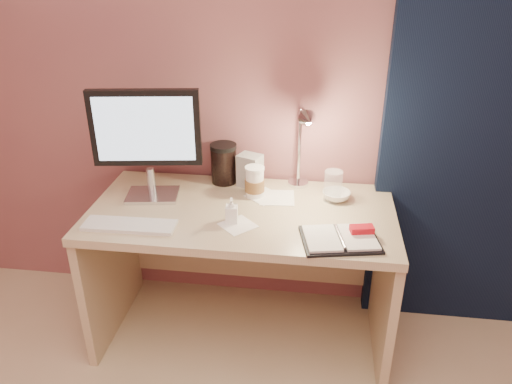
# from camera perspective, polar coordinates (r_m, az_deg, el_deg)

# --- Properties ---
(room) EXTENTS (3.50, 3.50, 3.50)m
(room) POSITION_cam_1_polar(r_m,az_deg,el_deg) (2.48, 22.04, 8.44)
(room) COLOR #C6B28E
(room) RESTS_ON ground
(desk) EXTENTS (1.40, 0.70, 0.73)m
(desk) POSITION_cam_1_polar(r_m,az_deg,el_deg) (2.47, -1.30, -5.83)
(desk) COLOR tan
(desk) RESTS_ON ground
(monitor) EXTENTS (0.50, 0.21, 0.53)m
(monitor) POSITION_cam_1_polar(r_m,az_deg,el_deg) (2.33, -12.43, 6.37)
(monitor) COLOR silver
(monitor) RESTS_ON desk
(keyboard) EXTENTS (0.40, 0.13, 0.02)m
(keyboard) POSITION_cam_1_polar(r_m,az_deg,el_deg) (2.22, -14.25, -3.71)
(keyboard) COLOR white
(keyboard) RESTS_ON desk
(planner) EXTENTS (0.35, 0.29, 0.05)m
(planner) POSITION_cam_1_polar(r_m,az_deg,el_deg) (2.08, 9.78, -5.20)
(planner) COLOR black
(planner) RESTS_ON desk
(paper_a) EXTENTS (0.19, 0.19, 0.00)m
(paper_a) POSITION_cam_1_polar(r_m,az_deg,el_deg) (2.17, -2.08, -3.82)
(paper_a) COLOR white
(paper_a) RESTS_ON desk
(paper_b) EXTENTS (0.18, 0.18, 0.00)m
(paper_b) POSITION_cam_1_polar(r_m,az_deg,el_deg) (2.40, 2.41, -0.65)
(paper_b) COLOR white
(paper_b) RESTS_ON desk
(paper_c) EXTENTS (0.20, 0.20, 0.00)m
(paper_c) POSITION_cam_1_polar(r_m,az_deg,el_deg) (2.41, 0.97, -0.49)
(paper_c) COLOR white
(paper_c) RESTS_ON desk
(coffee_cup) EXTENTS (0.09, 0.09, 0.15)m
(coffee_cup) POSITION_cam_1_polar(r_m,az_deg,el_deg) (2.38, -0.16, 1.07)
(coffee_cup) COLOR white
(coffee_cup) RESTS_ON desk
(clear_cup) EXTENTS (0.09, 0.09, 0.15)m
(clear_cup) POSITION_cam_1_polar(r_m,az_deg,el_deg) (2.37, 8.79, 0.67)
(clear_cup) COLOR white
(clear_cup) RESTS_ON desk
(bowl) EXTENTS (0.17, 0.17, 0.04)m
(bowl) POSITION_cam_1_polar(r_m,az_deg,el_deg) (2.40, 9.17, -0.39)
(bowl) COLOR white
(bowl) RESTS_ON desk
(lotion_bottle) EXTENTS (0.06, 0.06, 0.11)m
(lotion_bottle) POSITION_cam_1_polar(r_m,az_deg,el_deg) (2.17, -2.81, -2.11)
(lotion_bottle) COLOR white
(lotion_bottle) RESTS_ON desk
(dark_jar) EXTENTS (0.13, 0.13, 0.18)m
(dark_jar) POSITION_cam_1_polar(r_m,az_deg,el_deg) (2.53, -3.70, 3.06)
(dark_jar) COLOR black
(dark_jar) RESTS_ON desk
(product_box) EXTENTS (0.14, 0.12, 0.17)m
(product_box) POSITION_cam_1_polar(r_m,az_deg,el_deg) (2.48, -0.70, 2.47)
(product_box) COLOR #B3B4AF
(product_box) RESTS_ON desk
(desk_lamp) EXTENTS (0.14, 0.27, 0.44)m
(desk_lamp) POSITION_cam_1_polar(r_m,az_deg,el_deg) (2.33, 4.30, 5.84)
(desk_lamp) COLOR silver
(desk_lamp) RESTS_ON desk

